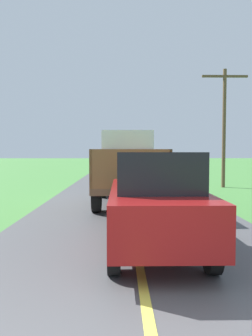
{
  "coord_description": "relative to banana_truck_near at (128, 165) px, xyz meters",
  "views": [
    {
      "loc": [
        -0.31,
        -2.16,
        2.0
      ],
      "look_at": [
        -0.12,
        9.54,
        1.4
      ],
      "focal_mm": 33.31,
      "sensor_mm": 36.0,
      "label": 1
    }
  ],
  "objects": [
    {
      "name": "banana_truck_near",
      "position": [
        0.0,
        0.0,
        0.0
      ],
      "size": [
        2.38,
        5.82,
        2.8
      ],
      "color": "#2D2D30",
      "rests_on": "road_surface"
    },
    {
      "name": "following_car",
      "position": [
        0.39,
        -6.35,
        -0.41
      ],
      "size": [
        1.74,
        4.1,
        1.92
      ],
      "color": "maroon",
      "rests_on": "road_surface"
    },
    {
      "name": "utility_pole_roadside",
      "position": [
        5.55,
        5.17,
        2.2
      ],
      "size": [
        2.56,
        0.2,
        6.64
      ],
      "color": "brown",
      "rests_on": "ground"
    }
  ]
}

